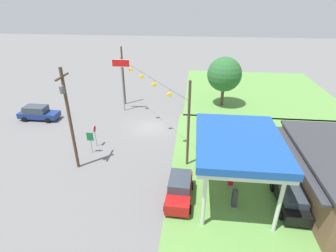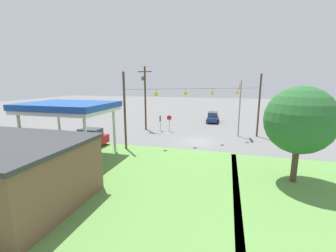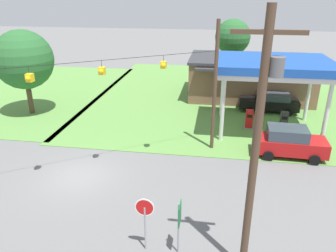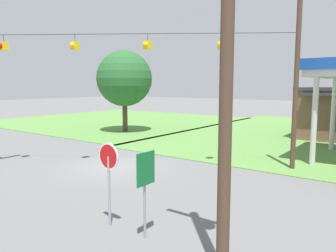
{
  "view_description": "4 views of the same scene",
  "coord_description": "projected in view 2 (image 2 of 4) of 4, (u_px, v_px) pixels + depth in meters",
  "views": [
    {
      "loc": [
        28.91,
        5.38,
        14.98
      ],
      "look_at": [
        4.09,
        2.77,
        2.39
      ],
      "focal_mm": 28.0,
      "sensor_mm": 36.0,
      "label": 1
    },
    {
      "loc": [
        -3.33,
        27.36,
        7.46
      ],
      "look_at": [
        3.66,
        0.95,
        2.05
      ],
      "focal_mm": 24.0,
      "sensor_mm": 36.0,
      "label": 2
    },
    {
      "loc": [
        7.61,
        -15.51,
        10.04
      ],
      "look_at": [
        5.0,
        1.43,
        2.94
      ],
      "focal_mm": 35.0,
      "sensor_mm": 36.0,
      "label": 3
    },
    {
      "loc": [
        12.02,
        -11.51,
        4.16
      ],
      "look_at": [
        2.43,
        1.4,
        2.15
      ],
      "focal_mm": 35.0,
      "sensor_mm": 36.0,
      "label": 4
    }
  ],
  "objects": [
    {
      "name": "ground_plane",
      "position": [
        198.0,
        142.0,
        28.23
      ],
      "size": [
        160.0,
        160.0,
        0.0
      ],
      "primitive_type": "plane",
      "color": "slate"
    },
    {
      "name": "stop_sign_overhead",
      "position": [
        240.0,
        97.0,
        30.17
      ],
      "size": [
        0.22,
        2.45,
        7.64
      ],
      "color": "gray",
      "rests_on": "ground"
    },
    {
      "name": "fuel_pump_far",
      "position": [
        61.0,
        149.0,
        22.88
      ],
      "size": [
        0.71,
        0.56,
        1.55
      ],
      "color": "gray",
      "rests_on": "ground"
    },
    {
      "name": "stop_sign_roadside",
      "position": [
        169.0,
        120.0,
        33.93
      ],
      "size": [
        0.8,
        0.08,
        2.5
      ],
      "rotation": [
        0.0,
        0.0,
        3.14
      ],
      "color": "#99999E",
      "rests_on": "ground"
    },
    {
      "name": "utility_pole_main",
      "position": [
        145.0,
        95.0,
        34.62
      ],
      "size": [
        2.2,
        0.44,
        9.74
      ],
      "color": "#4C3828",
      "rests_on": "ground"
    },
    {
      "name": "car_at_pumps_front",
      "position": [
        89.0,
        137.0,
        26.81
      ],
      "size": [
        4.53,
        2.23,
        2.0
      ],
      "rotation": [
        0.0,
        0.0,
        -0.04
      ],
      "color": "#AD1414",
      "rests_on": "ground"
    },
    {
      "name": "fuel_pump_near",
      "position": [
        83.0,
        151.0,
        22.22
      ],
      "size": [
        0.71,
        0.56,
        1.55
      ],
      "color": "gray",
      "rests_on": "ground"
    },
    {
      "name": "car_on_crossroad",
      "position": [
        213.0,
        117.0,
        42.13
      ],
      "size": [
        2.11,
        5.17,
        1.89
      ],
      "rotation": [
        0.0,
        0.0,
        1.57
      ],
      "color": "navy",
      "rests_on": "ground"
    },
    {
      "name": "signal_span_gantry",
      "position": [
        199.0,
        105.0,
        27.34
      ],
      "size": [
        15.21,
        10.24,
        8.52
      ],
      "color": "#4C3828",
      "rests_on": "ground"
    },
    {
      "name": "route_sign",
      "position": [
        160.0,
        120.0,
        34.28
      ],
      "size": [
        0.1,
        0.7,
        2.4
      ],
      "color": "gray",
      "rests_on": "ground"
    },
    {
      "name": "car_at_pumps_rear",
      "position": [
        30.0,
        162.0,
        18.62
      ],
      "size": [
        5.16,
        2.28,
        1.71
      ],
      "rotation": [
        0.0,
        0.0,
        3.1
      ],
      "color": "black",
      "rests_on": "ground"
    },
    {
      "name": "gas_station_canopy",
      "position": [
        69.0,
        108.0,
        21.73
      ],
      "size": [
        8.29,
        6.39,
        5.48
      ],
      "color": "silver",
      "rests_on": "ground"
    },
    {
      "name": "tree_west_verge",
      "position": [
        300.0,
        120.0,
        16.13
      ],
      "size": [
        4.9,
        4.9,
        7.2
      ],
      "color": "#4C3828",
      "rests_on": "ground"
    }
  ]
}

